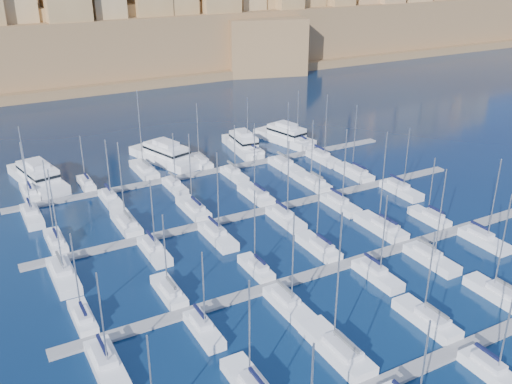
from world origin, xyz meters
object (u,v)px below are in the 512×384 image
motor_yacht_b (165,155)px  sailboat_4 (497,293)px  motor_yacht_a (38,176)px  motor_yacht_c (243,144)px  sailboat_2 (337,349)px  motor_yacht_d (285,135)px

motor_yacht_b → sailboat_4: bearing=-74.2°
sailboat_4 → motor_yacht_b: sailboat_4 is taller
motor_yacht_a → motor_yacht_c: 44.76m
sailboat_2 → sailboat_4: (25.56, -0.95, -0.04)m
sailboat_2 → motor_yacht_a: sailboat_2 is taller
motor_yacht_c → motor_yacht_d: (11.72, 0.62, -0.00)m
sailboat_4 → motor_yacht_c: size_ratio=0.97×
sailboat_2 → motor_yacht_a: size_ratio=0.92×
sailboat_2 → sailboat_4: 25.58m
motor_yacht_d → motor_yacht_a: bearing=178.9°
motor_yacht_c → motor_yacht_d: 11.74m
motor_yacht_a → motor_yacht_d: 56.46m
sailboat_4 → motor_yacht_d: (9.89, 70.05, 0.97)m
sailboat_4 → motor_yacht_b: (-20.10, 71.05, 0.97)m
motor_yacht_b → motor_yacht_d: (29.99, -1.00, -0.00)m
sailboat_4 → motor_yacht_c: 69.46m
sailboat_4 → motor_yacht_b: 73.84m
sailboat_2 → motor_yacht_d: 77.66m
sailboat_2 → motor_yacht_d: bearing=62.8°
motor_yacht_b → motor_yacht_d: size_ratio=1.13×
sailboat_2 → motor_yacht_b: bearing=85.5°
sailboat_4 → motor_yacht_a: (-46.56, 71.18, 0.97)m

